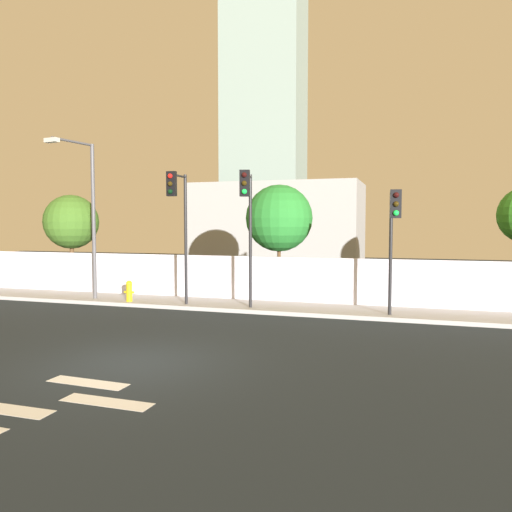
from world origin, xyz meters
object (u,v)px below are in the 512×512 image
object	(u,v)px
traffic_light_right	(393,225)
fire_hydrant	(129,290)
traffic_light_center	(248,210)
roadside_tree_midleft	(279,218)
street_lamp_curbside	(87,206)
roadside_tree_leftmost	(71,222)
traffic_light_left	(178,210)

from	to	relation	value
traffic_light_right	fire_hydrant	distance (m)	10.69
traffic_light_center	fire_hydrant	xyz separation A→B (m)	(-5.30, 0.66, -3.18)
fire_hydrant	roadside_tree_midleft	distance (m)	7.10
street_lamp_curbside	roadside_tree_leftmost	bearing A→B (deg)	135.11
traffic_light_left	roadside_tree_midleft	world-z (taller)	traffic_light_left
traffic_light_left	roadside_tree_leftmost	bearing A→B (deg)	152.64
traffic_light_left	roadside_tree_midleft	size ratio (longest dim) A/B	1.01
fire_hydrant	roadside_tree_midleft	bearing A→B (deg)	34.70
fire_hydrant	street_lamp_curbside	bearing A→B (deg)	179.45
street_lamp_curbside	roadside_tree_midleft	world-z (taller)	street_lamp_curbside
fire_hydrant	traffic_light_left	bearing A→B (deg)	-11.55
roadside_tree_midleft	roadside_tree_leftmost	bearing A→B (deg)	-180.00
roadside_tree_leftmost	traffic_light_center	bearing A→B (deg)	-21.72
traffic_light_right	roadside_tree_midleft	bearing A→B (deg)	139.42
roadside_tree_leftmost	traffic_light_right	bearing A→B (deg)	-15.12
traffic_light_left	street_lamp_curbside	xyz separation A→B (m)	(-4.42, 0.53, 0.21)
traffic_light_left	roadside_tree_midleft	bearing A→B (deg)	56.15
traffic_light_center	street_lamp_curbside	size ratio (longest dim) A/B	0.77
traffic_light_left	street_lamp_curbside	size ratio (longest dim) A/B	0.78
traffic_light_right	street_lamp_curbside	size ratio (longest dim) A/B	0.65
traffic_light_right	roadside_tree_leftmost	bearing A→B (deg)	164.88
traffic_light_center	roadside_tree_leftmost	bearing A→B (deg)	158.28
traffic_light_right	fire_hydrant	size ratio (longest dim) A/B	4.93
roadside_tree_leftmost	roadside_tree_midleft	bearing A→B (deg)	0.00
traffic_light_right	roadside_tree_midleft	world-z (taller)	roadside_tree_midleft
traffic_light_right	street_lamp_curbside	world-z (taller)	street_lamp_curbside
roadside_tree_midleft	traffic_light_left	bearing A→B (deg)	-123.85
traffic_light_left	street_lamp_curbside	world-z (taller)	street_lamp_curbside
traffic_light_center	roadside_tree_leftmost	world-z (taller)	traffic_light_center
traffic_light_center	street_lamp_curbside	bearing A→B (deg)	174.62
traffic_light_right	traffic_light_center	bearing A→B (deg)	-179.62
street_lamp_curbside	roadside_tree_leftmost	distance (m)	5.22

